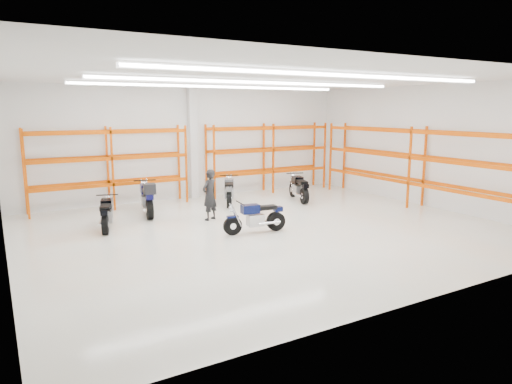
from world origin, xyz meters
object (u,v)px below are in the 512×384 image
motorcycle_back_a (106,215)px  motorcycle_back_b (147,199)px  motorcycle_back_c (229,192)px  standing_man (210,195)px  motorcycle_back_d (299,189)px  motorcycle_main (258,218)px  structural_column (193,143)px

motorcycle_back_a → motorcycle_back_b: (1.63, 1.17, 0.13)m
motorcycle_back_c → standing_man: (-1.66, -1.88, 0.35)m
motorcycle_back_d → standing_man: size_ratio=1.24×
motorcycle_main → standing_man: standing_man is taller
motorcycle_back_a → motorcycle_back_d: (7.63, 0.66, 0.03)m
motorcycle_back_b → motorcycle_back_d: size_ratio=1.15×
motorcycle_back_a → standing_man: 3.28m
motorcycle_back_d → structural_column: (-3.39, 2.71, 1.76)m
motorcycle_back_d → motorcycle_main: bearing=-139.4°
motorcycle_main → motorcycle_back_a: (-3.79, 2.63, 0.01)m
motorcycle_back_c → standing_man: standing_man is taller
motorcycle_back_c → motorcycle_back_a: bearing=-163.9°
motorcycle_main → standing_man: 2.26m
motorcycle_back_d → standing_man: 4.56m
motorcycle_main → motorcycle_back_a: 4.61m
motorcycle_back_a → structural_column: (4.24, 3.36, 1.79)m
motorcycle_back_b → motorcycle_back_c: (3.25, 0.24, -0.10)m
motorcycle_back_c → standing_man: 2.53m
motorcycle_back_b → structural_column: (2.61, 2.19, 1.66)m
motorcycle_main → motorcycle_back_a: bearing=145.2°
motorcycle_main → motorcycle_back_b: 4.37m
standing_man → motorcycle_back_b: bearing=-72.2°
structural_column → motorcycle_back_b: bearing=-140.0°
motorcycle_main → motorcycle_back_c: bearing=74.9°
motorcycle_main → motorcycle_back_d: (3.84, 3.28, 0.04)m
structural_column → motorcycle_main: bearing=-94.3°
motorcycle_back_a → standing_man: (3.22, -0.48, 0.38)m
motorcycle_main → structural_column: 6.27m
motorcycle_back_a → motorcycle_back_b: 2.01m
motorcycle_back_c → motorcycle_back_d: (2.75, -0.75, -0.01)m
structural_column → motorcycle_back_d: bearing=-38.6°
motorcycle_back_a → motorcycle_back_b: bearing=35.7°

